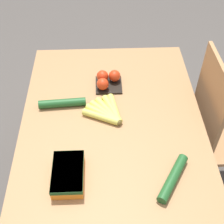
# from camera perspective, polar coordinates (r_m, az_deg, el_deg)

# --- Properties ---
(ground_plane) EXTENTS (12.00, 12.00, 0.00)m
(ground_plane) POSITION_cam_1_polar(r_m,az_deg,el_deg) (2.16, 0.00, -14.55)
(ground_plane) COLOR #4C4742
(dining_table) EXTENTS (1.15, 0.89, 0.76)m
(dining_table) POSITION_cam_1_polar(r_m,az_deg,el_deg) (1.63, 0.00, -3.43)
(dining_table) COLOR #9E7044
(dining_table) RESTS_ON ground_plane
(chair) EXTENTS (0.43, 0.41, 0.99)m
(chair) POSITION_cam_1_polar(r_m,az_deg,el_deg) (1.91, 19.28, -3.09)
(chair) COLOR #A87547
(chair) RESTS_ON ground_plane
(banana_bunch) EXTENTS (0.20, 0.19, 0.03)m
(banana_bunch) POSITION_cam_1_polar(r_m,az_deg,el_deg) (1.54, -0.92, -0.04)
(banana_bunch) COLOR brown
(banana_bunch) RESTS_ON dining_table
(tomato_pack) EXTENTS (0.14, 0.14, 0.07)m
(tomato_pack) POSITION_cam_1_polar(r_m,az_deg,el_deg) (1.69, -0.91, 5.89)
(tomato_pack) COLOR black
(tomato_pack) RESTS_ON dining_table
(carrot_bag) EXTENTS (0.20, 0.13, 0.06)m
(carrot_bag) POSITION_cam_1_polar(r_m,az_deg,el_deg) (1.31, -8.05, -11.10)
(carrot_bag) COLOR orange
(carrot_bag) RESTS_ON dining_table
(cucumber_near) EXTENTS (0.06, 0.24, 0.04)m
(cucumber_near) POSITION_cam_1_polar(r_m,az_deg,el_deg) (1.60, -9.06, 1.63)
(cucumber_near) COLOR #1E5123
(cucumber_near) RESTS_ON dining_table
(cucumber_far) EXTENTS (0.22, 0.16, 0.04)m
(cucumber_far) POSITION_cam_1_polar(r_m,az_deg,el_deg) (1.33, 11.08, -11.75)
(cucumber_far) COLOR #1E5123
(cucumber_far) RESTS_ON dining_table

